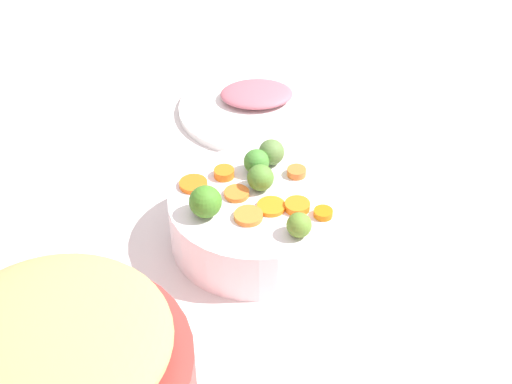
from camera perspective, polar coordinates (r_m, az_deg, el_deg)
tabletop at (r=1.04m, az=1.56°, el=-4.10°), size 2.40×2.40×0.02m
serving_bowl_carrots at (r=1.01m, az=0.00°, el=-2.12°), size 0.24×0.24×0.08m
stuffing_mound at (r=0.71m, az=-15.70°, el=-11.15°), size 0.23×0.23×0.05m
carrot_slice_0 at (r=0.96m, az=5.25°, el=-1.65°), size 0.03×0.03×0.01m
carrot_slice_1 at (r=0.95m, az=-0.59°, el=-1.87°), size 0.05×0.05×0.01m
carrot_slice_2 at (r=0.96m, az=3.23°, el=-1.09°), size 0.04×0.04×0.01m
carrot_slice_3 at (r=0.96m, az=1.37°, el=-1.18°), size 0.05×0.05×0.01m
carrot_slice_4 at (r=1.02m, az=3.17°, el=1.56°), size 0.04×0.04×0.01m
carrot_slice_5 at (r=0.98m, az=-1.52°, el=-0.12°), size 0.04×0.04×0.01m
carrot_slice_6 at (r=1.00m, az=-4.90°, el=0.62°), size 0.05×0.05×0.01m
carrot_slice_7 at (r=1.02m, az=-2.50°, el=1.49°), size 0.04×0.04×0.01m
brussels_sprout_0 at (r=0.95m, az=-3.96°, el=-0.75°), size 0.04×0.04×0.04m
brussels_sprout_1 at (r=0.92m, az=3.37°, el=-2.58°), size 0.03×0.03×0.03m
brussels_sprout_2 at (r=1.03m, az=1.21°, el=3.12°), size 0.04×0.04×0.04m
brussels_sprout_3 at (r=1.02m, az=0.03°, el=2.37°), size 0.04×0.04×0.04m
brussels_sprout_4 at (r=0.99m, az=0.35°, el=1.12°), size 0.04×0.04×0.04m
wooden_spoon at (r=0.95m, az=-18.15°, el=-10.75°), size 0.22×0.19×0.01m
ham_plate at (r=1.29m, az=0.01°, el=6.53°), size 0.27×0.27×0.01m
ham_slice_main at (r=1.30m, az=0.05°, el=7.64°), size 0.16×0.14×0.02m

